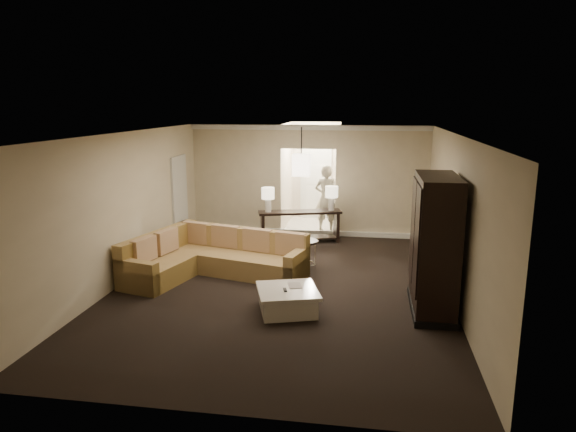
% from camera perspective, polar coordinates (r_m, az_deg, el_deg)
% --- Properties ---
extents(ground, '(8.00, 8.00, 0.00)m').
position_cam_1_polar(ground, '(9.55, -0.72, -7.93)').
color(ground, black).
rests_on(ground, ground).
extents(wall_back, '(6.00, 0.04, 2.80)m').
position_cam_1_polar(wall_back, '(13.05, 2.23, 3.96)').
color(wall_back, beige).
rests_on(wall_back, ground).
extents(wall_front, '(6.00, 0.04, 2.80)m').
position_cam_1_polar(wall_front, '(5.41, -7.98, -8.51)').
color(wall_front, beige).
rests_on(wall_front, ground).
extents(wall_left, '(0.04, 8.00, 2.80)m').
position_cam_1_polar(wall_left, '(10.09, -17.78, 0.86)').
color(wall_left, beige).
rests_on(wall_left, ground).
extents(wall_right, '(0.04, 8.00, 2.80)m').
position_cam_1_polar(wall_right, '(9.15, 18.12, -0.32)').
color(wall_right, beige).
rests_on(wall_right, ground).
extents(ceiling, '(6.00, 8.00, 0.02)m').
position_cam_1_polar(ceiling, '(8.96, -0.76, 9.10)').
color(ceiling, white).
rests_on(ceiling, wall_back).
extents(crown_molding, '(6.00, 0.10, 0.12)m').
position_cam_1_polar(crown_molding, '(12.87, 2.25, 9.79)').
color(crown_molding, silver).
rests_on(crown_molding, wall_back).
extents(baseboard, '(6.00, 0.10, 0.12)m').
position_cam_1_polar(baseboard, '(13.27, 2.15, -1.81)').
color(baseboard, silver).
rests_on(baseboard, ground).
extents(side_door, '(0.05, 0.90, 2.10)m').
position_cam_1_polar(side_door, '(12.66, -11.92, 1.83)').
color(side_door, silver).
rests_on(side_door, ground).
extents(foyer, '(1.44, 2.02, 2.80)m').
position_cam_1_polar(foyer, '(14.39, 2.86, 4.34)').
color(foyer, beige).
rests_on(foyer, ground).
extents(sectional_sofa, '(3.39, 2.48, 0.87)m').
position_cam_1_polar(sectional_sofa, '(10.22, -8.60, -4.63)').
color(sectional_sofa, brown).
rests_on(sectional_sofa, ground).
extents(coffee_table, '(1.19, 1.19, 0.40)m').
position_cam_1_polar(coffee_table, '(8.44, -0.05, -9.30)').
color(coffee_table, silver).
rests_on(coffee_table, ground).
extents(console_table, '(2.05, 0.99, 0.77)m').
position_cam_1_polar(console_table, '(12.46, 1.33, -0.85)').
color(console_table, black).
rests_on(console_table, ground).
extents(armoire, '(0.66, 1.54, 2.22)m').
position_cam_1_polar(armoire, '(8.54, 15.92, -3.39)').
color(armoire, black).
rests_on(armoire, ground).
extents(drink_table, '(0.48, 0.48, 0.60)m').
position_cam_1_polar(drink_table, '(10.47, 2.06, -3.62)').
color(drink_table, black).
rests_on(drink_table, ground).
extents(table_lamp_left, '(0.31, 0.31, 0.59)m').
position_cam_1_polar(table_lamp_left, '(12.23, -2.24, 2.27)').
color(table_lamp_left, white).
rests_on(table_lamp_left, console_table).
extents(table_lamp_right, '(0.31, 0.31, 0.59)m').
position_cam_1_polar(table_lamp_right, '(12.45, 4.86, 2.42)').
color(table_lamp_right, white).
rests_on(table_lamp_right, console_table).
extents(pendant_light, '(0.38, 0.38, 1.09)m').
position_cam_1_polar(pendant_light, '(11.70, 1.49, 5.71)').
color(pendant_light, black).
rests_on(pendant_light, ceiling).
extents(person, '(0.82, 0.66, 1.97)m').
position_cam_1_polar(person, '(13.37, 4.28, 2.32)').
color(person, beige).
rests_on(person, ground).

